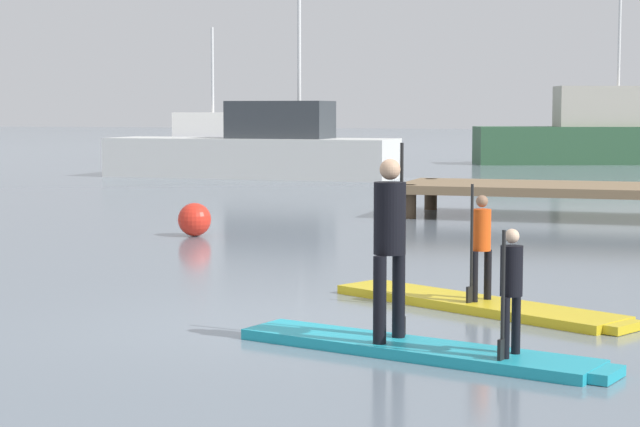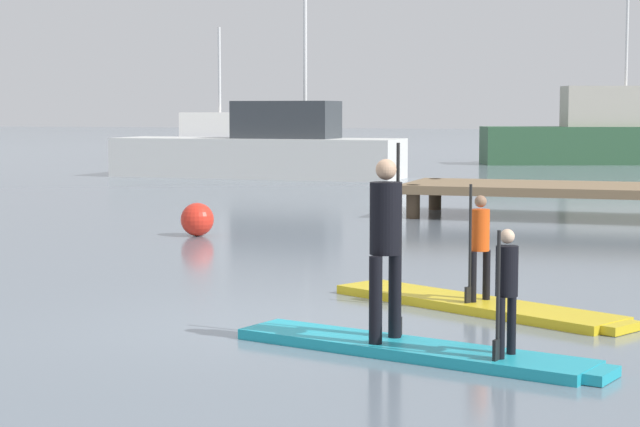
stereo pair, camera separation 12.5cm
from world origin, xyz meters
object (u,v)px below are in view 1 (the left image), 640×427
Objects in this scene: paddler_child_solo at (481,241)px; trawler_grey_distant at (587,136)px; paddleboard_near at (480,305)px; mooring_buoy_mid at (195,220)px; paddleboard_far at (421,350)px; motor_boat_small_navy at (256,151)px; fishing_boat_green_midground at (211,144)px; paddler_adult at (390,237)px; paddler_child_front at (511,285)px.

paddler_child_solo is 0.15× the size of trawler_grey_distant.
trawler_grey_distant is at bearing 92.27° from paddleboard_near.
mooring_buoy_mid is (-5.98, 5.76, 0.24)m from paddleboard_near.
paddler_child_solo is 34.94m from trawler_grey_distant.
paddleboard_far is (-0.12, -2.51, 0.00)m from paddleboard_near.
paddleboard_near is at bearing -63.63° from motor_boat_small_navy.
motor_boat_small_navy reaches higher than fishing_boat_green_midground.
fishing_boat_green_midground is (-16.19, 34.06, -0.29)m from paddler_adult.
paddler_child_front is at bearing -86.81° from trawler_grey_distant.
motor_boat_small_navy is (-11.02, 22.22, 0.83)m from paddleboard_near.
mooring_buoy_mid reaches higher than paddleboard_near.
paddler_child_front reaches higher than mooring_buoy_mid.
fishing_boat_green_midground is at bearing 115.42° from paddler_adult.
fishing_boat_green_midground reaches higher than mooring_buoy_mid.
trawler_grey_distant is (-1.39, 34.91, 0.39)m from paddler_child_solo.
paddleboard_near is 0.71m from paddler_child_solo.
fishing_boat_green_midground is 0.59× the size of motor_boat_small_navy.
paddler_child_solo is 2.23× the size of mooring_buoy_mid.
paddleboard_far is at bearing -92.67° from paddleboard_near.
trawler_grey_distant reaches higher than mooring_buoy_mid.
paddleboard_near is at bearing -62.30° from fishing_boat_green_midground.
paddler_child_solo is 2.59m from paddleboard_far.
motor_boat_small_navy is at bearing -59.29° from fishing_boat_green_midground.
paddler_adult is 0.32× the size of fishing_boat_green_midground.
paddler_child_solo is 8.33m from mooring_buoy_mid.
paddleboard_near and paddleboard_far have the same top height.
paddler_child_front reaches higher than paddleboard_near.
paddler_child_solo is at bearing 87.13° from paddleboard_far.
paddleboard_far is 27.04m from motor_boat_small_navy.
paddler_child_front is 1.89× the size of mooring_buoy_mid.
fishing_boat_green_midground is (-16.62, 31.65, 0.72)m from paddleboard_near.
paddler_adult is at bearing -88.55° from trawler_grey_distant.
trawler_grey_distant is (9.64, 12.67, 0.28)m from motor_boat_small_navy.
fishing_boat_green_midground is 9.66× the size of mooring_buoy_mid.
paddler_adult reaches higher than mooring_buoy_mid.
fishing_boat_green_midground reaches higher than paddler_adult.
paddleboard_near is 2.93m from paddler_child_front.
paddleboard_near is 24.82m from motor_boat_small_navy.
trawler_grey_distant is (-0.95, 37.30, 0.10)m from paddler_adult.
paddler_child_front is at bearing -16.82° from paddler_adult.
paddler_child_solo is 0.23× the size of fishing_boat_green_midground.
paddleboard_near is 3.26× the size of paddler_child_front.
paddleboard_far is at bearing -64.21° from fishing_boat_green_midground.
motor_boat_small_navy reaches higher than paddler_adult.
fishing_boat_green_midground reaches higher than paddler_child_solo.
motor_boat_small_navy is (-10.90, 24.73, 0.83)m from paddleboard_far.
paddler_child_front is 38.53m from fishing_boat_green_midground.
paddler_child_solo is at bearing -64.80° from paddleboard_near.
motor_boat_small_navy reaches higher than mooring_buoy_mid.
mooring_buoy_mid is at bearing 125.33° from paddleboard_far.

